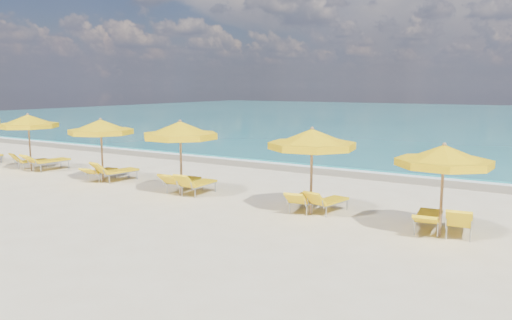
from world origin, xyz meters
The scene contains 20 objects.
ground_plane centered at (0.00, 0.00, 0.00)m, with size 120.00×120.00×0.00m, color beige.
ocean centered at (0.00, 48.00, 0.00)m, with size 120.00×80.00×0.30m, color #15757B.
wet_sand_band centered at (0.00, 7.40, 0.00)m, with size 120.00×2.60×0.01m, color tan.
foam_line centered at (0.00, 8.20, 0.00)m, with size 120.00×1.20×0.03m, color white.
whitecap_near centered at (-6.00, 17.00, 0.00)m, with size 14.00×0.36×0.05m, color white.
umbrella_1 centered at (-10.86, 0.44, 2.14)m, with size 3.01×3.01×2.51m.
umbrella_2 centered at (-6.23, 0.36, 2.11)m, with size 2.59×2.59×2.47m.
umbrella_3 centered at (-2.12, 0.13, 2.19)m, with size 3.34×3.34×2.57m.
umbrella_4 centered at (2.71, 0.12, 2.17)m, with size 3.02×3.02×2.54m.
umbrella_5 centered at (6.34, -0.16, 1.99)m, with size 2.91×2.91×2.34m.
lounger_1_left centered at (-11.40, 0.87, 0.20)m, with size 0.85×1.67×0.79m.
lounger_1_right centered at (-10.32, 0.99, 0.25)m, with size 0.84×2.10×0.84m.
lounger_2_left centered at (-6.61, 0.65, 0.20)m, with size 0.86×1.79×0.63m.
lounger_2_right centered at (-5.85, 0.78, 0.23)m, with size 0.94×1.92×0.87m.
lounger_3_left centered at (-2.51, 0.66, 0.22)m, with size 0.74×1.86×0.79m.
lounger_3_right centered at (-1.72, 0.53, 0.22)m, with size 0.67×1.78×0.85m.
lounger_4_left centered at (2.33, 0.41, 0.21)m, with size 0.85×1.82×0.75m.
lounger_4_right centered at (3.08, 0.58, 0.21)m, with size 0.83×1.69×0.78m.
lounger_5_left centered at (5.98, 0.23, 0.22)m, with size 0.82×1.93×0.68m.
lounger_5_right centered at (6.72, 0.27, 0.22)m, with size 0.81×1.81×0.86m.
Camera 1 is at (8.72, -12.64, 3.69)m, focal length 35.00 mm.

